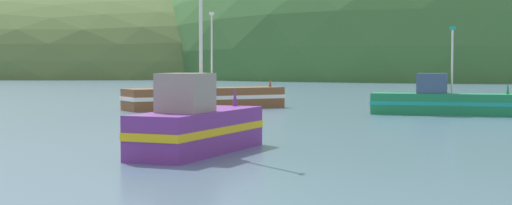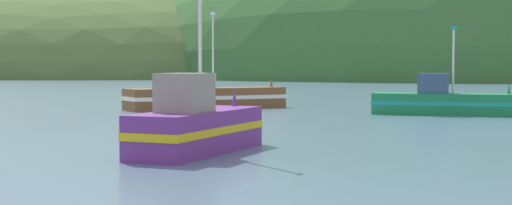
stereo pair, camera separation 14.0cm
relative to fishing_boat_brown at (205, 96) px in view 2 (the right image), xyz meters
The scene contains 5 objects.
hill_mid_right 178.55m from the fishing_boat_brown, 119.19° to the left, with size 191.06×152.85×56.11m, color #516B38.
hill_far_center 148.54m from the fishing_boat_brown, 80.23° to the left, with size 177.47×141.98×88.44m, color #386633.
fishing_boat_brown is the anchor object (origin of this frame).
fishing_boat_green 15.87m from the fishing_boat_brown, ahead, with size 8.46×2.59×5.32m.
fishing_boat_purple 25.92m from the fishing_boat_brown, 73.24° to the right, with size 3.09×6.91×7.38m.
Camera 2 is at (5.20, -4.99, 3.03)m, focal length 53.07 mm.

